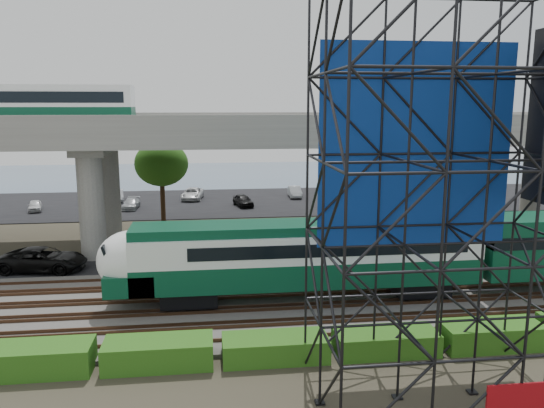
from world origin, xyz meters
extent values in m
plane|color=#474233|center=(0.00, 0.00, 0.00)|extent=(140.00, 140.00, 0.00)
cube|color=slate|center=(0.00, 2.00, 0.10)|extent=(90.00, 12.00, 0.20)
cube|color=black|center=(0.00, 10.50, 0.04)|extent=(90.00, 5.00, 0.08)
cube|color=black|center=(0.00, 34.00, 0.04)|extent=(90.00, 18.00, 0.08)
cube|color=#4A627A|center=(0.00, 56.00, 0.01)|extent=(140.00, 40.00, 0.03)
cube|color=#472D1E|center=(0.00, -2.72, 0.28)|extent=(90.00, 0.08, 0.16)
cube|color=#472D1E|center=(0.00, -1.28, 0.28)|extent=(90.00, 0.08, 0.16)
cube|color=#472D1E|center=(0.00, -0.72, 0.28)|extent=(90.00, 0.08, 0.16)
cube|color=#472D1E|center=(0.00, 0.72, 0.28)|extent=(90.00, 0.08, 0.16)
cube|color=#472D1E|center=(0.00, 1.28, 0.28)|extent=(90.00, 0.08, 0.16)
cube|color=#472D1E|center=(0.00, 2.72, 0.28)|extent=(90.00, 0.08, 0.16)
cube|color=#472D1E|center=(0.00, 3.28, 0.28)|extent=(90.00, 0.08, 0.16)
cube|color=#472D1E|center=(0.00, 4.72, 0.28)|extent=(90.00, 0.08, 0.16)
cube|color=#472D1E|center=(0.00, 5.28, 0.28)|extent=(90.00, 0.08, 0.16)
cube|color=#472D1E|center=(0.00, 6.72, 0.28)|extent=(90.00, 0.08, 0.16)
cube|color=black|center=(-2.89, 2.00, 0.81)|extent=(3.00, 2.20, 0.90)
cube|color=black|center=(10.11, 2.00, 0.81)|extent=(3.00, 2.20, 0.90)
cube|color=#09422A|center=(3.61, 2.00, 1.96)|extent=(19.00, 3.00, 1.40)
cube|color=white|center=(3.61, 2.00, 3.41)|extent=(19.00, 3.00, 1.50)
cube|color=#09422A|center=(3.61, 2.00, 4.41)|extent=(19.00, 2.60, 0.50)
cube|color=black|center=(4.61, 2.00, 3.46)|extent=(15.00, 3.06, 0.70)
ellipsoid|color=white|center=(-5.89, 2.00, 2.86)|extent=(3.60, 3.00, 3.20)
cube|color=#09422A|center=(-5.89, 2.00, 1.81)|extent=(2.60, 3.00, 1.10)
cube|color=black|center=(-6.99, 2.00, 3.36)|extent=(0.48, 2.00, 1.09)
cube|color=#09422A|center=(17.61, 2.00, 2.96)|extent=(8.00, 3.00, 3.40)
cube|color=#9E9B93|center=(0.00, 16.00, 8.60)|extent=(80.00, 12.00, 1.20)
cube|color=#9E9B93|center=(0.00, 10.25, 9.75)|extent=(80.00, 0.50, 1.10)
cube|color=#9E9B93|center=(0.00, 21.75, 9.75)|extent=(80.00, 0.50, 1.10)
cylinder|color=#9E9B93|center=(-10.00, 12.50, 4.00)|extent=(1.80, 1.80, 8.00)
cylinder|color=#9E9B93|center=(-10.00, 19.50, 4.00)|extent=(1.80, 1.80, 8.00)
cube|color=#9E9B93|center=(-10.00, 16.00, 7.70)|extent=(2.40, 9.00, 0.60)
cylinder|color=#9E9B93|center=(10.00, 12.50, 4.00)|extent=(1.80, 1.80, 8.00)
cylinder|color=#9E9B93|center=(10.00, 19.50, 4.00)|extent=(1.80, 1.80, 8.00)
cube|color=#9E9B93|center=(10.00, 16.00, 7.70)|extent=(2.40, 9.00, 0.60)
cylinder|color=#9E9B93|center=(28.00, 19.50, 4.00)|extent=(1.80, 1.80, 8.00)
cube|color=black|center=(-13.24, 16.00, 9.55)|extent=(12.00, 2.50, 0.70)
cube|color=#09422A|center=(-13.24, 16.00, 10.35)|extent=(12.00, 2.50, 0.90)
cube|color=white|center=(-13.24, 16.00, 11.45)|extent=(12.00, 2.50, 1.30)
cube|color=black|center=(-13.24, 16.00, 11.50)|extent=(11.00, 2.56, 0.80)
cube|color=white|center=(-13.24, 16.00, 12.25)|extent=(12.00, 2.40, 0.30)
cube|color=navy|center=(6.70, -4.95, 9.30)|extent=(8.10, 0.08, 8.25)
cube|color=#9F0B12|center=(8.20, -11.05, 1.30)|extent=(2.40, 0.08, 1.60)
cube|color=black|center=(6.70, -8.00, 0.04)|extent=(9.36, 6.36, 0.08)
cube|color=#2B5D15|center=(-9.00, -4.30, 0.60)|extent=(4.60, 1.80, 1.20)
cube|color=#2B5D15|center=(-4.00, -4.30, 0.58)|extent=(4.60, 1.80, 1.15)
cube|color=#2B5D15|center=(1.00, -4.30, 0.52)|extent=(4.60, 1.80, 1.03)
cube|color=#2B5D15|center=(6.00, -4.30, 0.51)|extent=(4.60, 1.80, 1.01)
cube|color=#2B5D15|center=(11.00, -4.30, 0.56)|extent=(4.60, 1.80, 1.12)
cylinder|color=#382314|center=(14.00, 12.50, 2.40)|extent=(0.44, 0.44, 4.80)
ellipsoid|color=#2B5D15|center=(14.00, 12.50, 5.60)|extent=(4.94, 4.94, 4.18)
cylinder|color=#382314|center=(-6.00, 24.00, 2.40)|extent=(0.44, 0.44, 4.80)
ellipsoid|color=#2B5D15|center=(-6.00, 24.00, 5.60)|extent=(4.94, 4.94, 4.18)
imported|color=black|center=(-12.76, 9.77, 0.86)|extent=(5.92, 3.36, 1.56)
imported|color=silver|center=(-19.70, 31.00, 0.63)|extent=(2.06, 3.43, 1.09)
imported|color=#B4B6BC|center=(-12.13, 36.00, 0.70)|extent=(1.93, 3.92, 1.23)
imported|color=#9DA0A4|center=(-9.94, 31.00, 0.62)|extent=(1.71, 3.81, 1.08)
imported|color=silver|center=(-3.58, 36.00, 0.73)|extent=(2.73, 4.93, 1.31)
imported|color=black|center=(2.00, 31.00, 0.72)|extent=(2.38, 4.01, 1.28)
imported|color=#A1A5A8|center=(8.52, 36.00, 0.72)|extent=(1.48, 3.94, 1.28)
imported|color=silver|center=(12.56, 31.00, 0.70)|extent=(1.86, 4.34, 1.25)
imported|color=#93959A|center=(17.09, 36.00, 0.65)|extent=(2.45, 4.31, 1.13)
camera|label=1|loc=(-1.75, -25.69, 10.96)|focal=35.00mm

